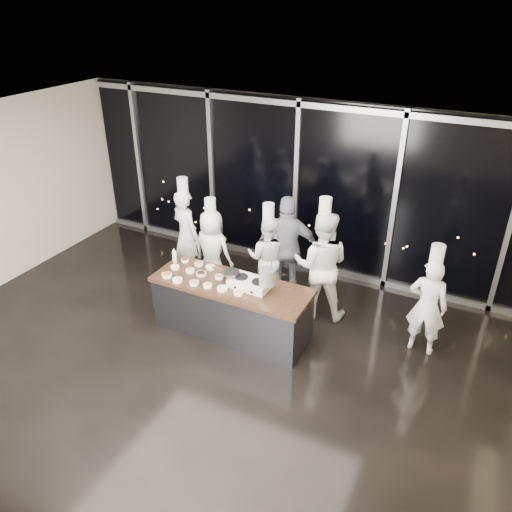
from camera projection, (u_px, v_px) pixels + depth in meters
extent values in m
plane|color=black|center=(202.00, 366.00, 7.24)|extent=(9.00, 9.00, 0.00)
cube|color=beige|center=(298.00, 186.00, 9.23)|extent=(9.00, 0.02, 3.20)
cube|color=beige|center=(188.00, 150.00, 5.72)|extent=(9.00, 7.00, 0.02)
cube|color=black|center=(297.00, 187.00, 9.19)|extent=(8.90, 0.04, 3.18)
cube|color=#999CA1|center=(299.00, 104.00, 8.43)|extent=(8.90, 0.08, 0.10)
cube|color=#999CA1|center=(293.00, 261.00, 9.88)|extent=(8.90, 0.08, 0.10)
cube|color=#999CA1|center=(139.00, 161.00, 10.56)|extent=(0.08, 0.08, 3.20)
cube|color=#999CA1|center=(212.00, 173.00, 9.85)|extent=(0.08, 0.08, 3.20)
cube|color=#999CA1|center=(296.00, 188.00, 9.15)|extent=(0.08, 0.08, 3.20)
cube|color=#999CA1|center=(394.00, 204.00, 8.44)|extent=(0.08, 0.08, 3.20)
cube|color=#999CA1|center=(511.00, 224.00, 7.73)|extent=(0.08, 0.08, 3.20)
cube|color=#37373C|center=(232.00, 310.00, 7.75)|extent=(2.40, 0.80, 0.84)
cube|color=#432A1C|center=(231.00, 285.00, 7.53)|extent=(2.46, 0.86, 0.06)
cube|color=silver|center=(250.00, 283.00, 7.42)|extent=(0.62, 0.40, 0.12)
cylinder|color=black|center=(241.00, 277.00, 7.45)|extent=(0.21, 0.21, 0.02)
cylinder|color=black|center=(259.00, 282.00, 7.32)|extent=(0.21, 0.21, 0.02)
cylinder|color=black|center=(235.00, 287.00, 7.33)|extent=(0.04, 0.02, 0.04)
cylinder|color=black|center=(252.00, 292.00, 7.21)|extent=(0.04, 0.02, 0.04)
cylinder|color=slate|center=(231.00, 273.00, 7.49)|extent=(0.27, 0.27, 0.04)
cube|color=#4C2B14|center=(218.00, 268.00, 7.58)|extent=(0.19, 0.04, 0.02)
cylinder|color=#ACACAF|center=(267.00, 277.00, 7.19)|extent=(0.25, 0.25, 0.24)
cylinder|color=white|center=(167.00, 275.00, 7.70)|extent=(0.16, 0.16, 0.04)
cylinder|color=red|center=(167.00, 274.00, 7.69)|extent=(0.13, 0.13, 0.01)
cylinder|color=white|center=(175.00, 267.00, 7.91)|extent=(0.14, 0.14, 0.04)
cylinder|color=beige|center=(175.00, 266.00, 7.91)|extent=(0.11, 0.11, 0.01)
cylinder|color=white|center=(185.00, 260.00, 8.12)|extent=(0.12, 0.12, 0.04)
cylinder|color=#372410|center=(185.00, 259.00, 8.11)|extent=(0.10, 0.10, 0.01)
cylinder|color=white|center=(178.00, 280.00, 7.57)|extent=(0.15, 0.15, 0.04)
cylinder|color=beige|center=(177.00, 279.00, 7.56)|extent=(0.13, 0.13, 0.01)
cylinder|color=white|center=(190.00, 271.00, 7.82)|extent=(0.14, 0.14, 0.04)
cylinder|color=tan|center=(190.00, 270.00, 7.81)|extent=(0.12, 0.12, 0.01)
cylinder|color=white|center=(199.00, 264.00, 8.02)|extent=(0.14, 0.14, 0.04)
cylinder|color=olive|center=(199.00, 263.00, 8.01)|extent=(0.12, 0.12, 0.01)
cylinder|color=white|center=(194.00, 283.00, 7.49)|extent=(0.14, 0.14, 0.04)
cylinder|color=#CE6154|center=(194.00, 282.00, 7.49)|extent=(0.12, 0.12, 0.01)
cylinder|color=white|center=(201.00, 274.00, 7.73)|extent=(0.16, 0.16, 0.04)
cylinder|color=black|center=(201.00, 273.00, 7.73)|extent=(0.13, 0.13, 0.01)
cylinder|color=white|center=(210.00, 267.00, 7.91)|extent=(0.16, 0.16, 0.04)
cylinder|color=silver|center=(210.00, 266.00, 7.90)|extent=(0.13, 0.13, 0.01)
cylinder|color=white|center=(208.00, 286.00, 7.43)|extent=(0.14, 0.14, 0.04)
cylinder|color=tan|center=(208.00, 285.00, 7.42)|extent=(0.11, 0.11, 0.01)
cylinder|color=white|center=(219.00, 277.00, 7.65)|extent=(0.13, 0.13, 0.04)
cylinder|color=tan|center=(219.00, 276.00, 7.64)|extent=(0.11, 0.11, 0.01)
cylinder|color=white|center=(222.00, 289.00, 7.35)|extent=(0.16, 0.16, 0.04)
cylinder|color=beige|center=(222.00, 288.00, 7.35)|extent=(0.13, 0.13, 0.01)
cylinder|color=white|center=(234.00, 279.00, 7.59)|extent=(0.12, 0.12, 0.04)
cylinder|color=#8E5F40|center=(234.00, 278.00, 7.58)|extent=(0.10, 0.10, 0.01)
cylinder|color=white|center=(239.00, 293.00, 7.26)|extent=(0.15, 0.15, 0.04)
cylinder|color=gold|center=(239.00, 292.00, 7.25)|extent=(0.12, 0.12, 0.01)
cylinder|color=white|center=(175.00, 257.00, 8.06)|extent=(0.07, 0.07, 0.19)
cone|color=white|center=(174.00, 250.00, 8.00)|extent=(0.06, 0.06, 0.06)
imported|color=white|center=(186.00, 235.00, 9.08)|extent=(0.73, 0.61, 1.73)
cylinder|color=white|center=(183.00, 185.00, 8.62)|extent=(0.24, 0.24, 0.26)
imported|color=white|center=(212.00, 251.00, 8.77)|extent=(0.76, 0.51, 1.51)
cylinder|color=white|center=(210.00, 206.00, 8.36)|extent=(0.20, 0.20, 0.26)
imported|color=white|center=(268.00, 257.00, 8.54)|extent=(0.83, 0.71, 1.52)
cylinder|color=white|center=(268.00, 211.00, 8.13)|extent=(0.22, 0.22, 0.26)
imported|color=#141B39|center=(288.00, 248.00, 8.46)|extent=(1.18, 0.79, 1.87)
imported|color=white|center=(321.00, 265.00, 7.97)|extent=(1.04, 0.89, 1.85)
cylinder|color=white|center=(325.00, 206.00, 7.49)|extent=(0.23, 0.23, 0.26)
imported|color=white|center=(427.00, 307.00, 7.22)|extent=(0.57, 0.38, 1.53)
cylinder|color=white|center=(437.00, 254.00, 6.80)|extent=(0.19, 0.19, 0.26)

